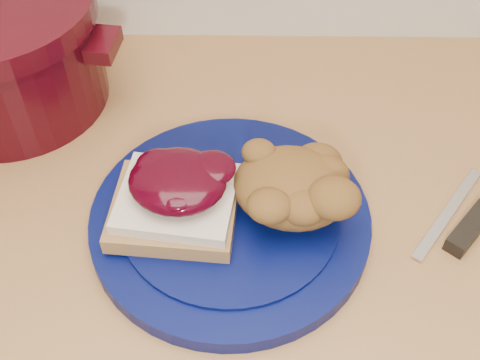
{
  "coord_description": "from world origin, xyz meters",
  "views": [
    {
      "loc": [
        -0.03,
        1.07,
        1.41
      ],
      "look_at": [
        -0.03,
        1.48,
        0.95
      ],
      "focal_mm": 45.0,
      "sensor_mm": 36.0,
      "label": 1
    }
  ],
  "objects_px": {
    "plate": "(230,220)",
    "butter_knife": "(448,212)",
    "pepper_grinder": "(19,32)",
    "dutch_oven": "(0,51)"
  },
  "relations": [
    {
      "from": "plate",
      "to": "butter_knife",
      "type": "distance_m",
      "value": 0.23
    },
    {
      "from": "pepper_grinder",
      "to": "plate",
      "type": "bearing_deg",
      "value": -43.44
    },
    {
      "from": "plate",
      "to": "dutch_oven",
      "type": "distance_m",
      "value": 0.35
    },
    {
      "from": "butter_knife",
      "to": "dutch_oven",
      "type": "xyz_separation_m",
      "value": [
        -0.51,
        0.18,
        0.07
      ]
    },
    {
      "from": "dutch_oven",
      "to": "pepper_grinder",
      "type": "relative_size",
      "value": 2.57
    },
    {
      "from": "butter_knife",
      "to": "plate",
      "type": "bearing_deg",
      "value": 131.1
    },
    {
      "from": "plate",
      "to": "pepper_grinder",
      "type": "bearing_deg",
      "value": 136.56
    },
    {
      "from": "plate",
      "to": "pepper_grinder",
      "type": "relative_size",
      "value": 2.52
    },
    {
      "from": "plate",
      "to": "butter_knife",
      "type": "height_order",
      "value": "plate"
    },
    {
      "from": "butter_knife",
      "to": "pepper_grinder",
      "type": "height_order",
      "value": "pepper_grinder"
    }
  ]
}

